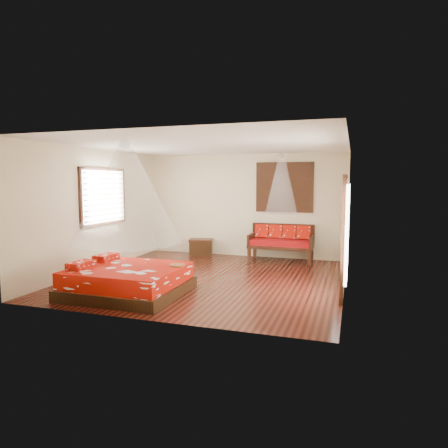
% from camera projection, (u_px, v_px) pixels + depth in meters
% --- Properties ---
extents(room, '(5.54, 5.54, 2.84)m').
position_uv_depth(room, '(210.00, 213.00, 8.36)').
color(room, black).
rests_on(room, ground).
extents(bed, '(1.98, 1.80, 0.63)m').
position_uv_depth(bed, '(128.00, 280.00, 7.28)').
color(bed, black).
rests_on(bed, floor).
extents(daybed, '(1.64, 0.73, 0.94)m').
position_uv_depth(daybed, '(281.00, 241.00, 10.35)').
color(daybed, black).
rests_on(daybed, floor).
extents(storage_chest, '(0.76, 0.64, 0.45)m').
position_uv_depth(storage_chest, '(201.00, 247.00, 11.15)').
color(storage_chest, black).
rests_on(storage_chest, floor).
extents(shutter_panel, '(1.52, 0.06, 1.32)m').
position_uv_depth(shutter_panel, '(284.00, 187.00, 10.53)').
color(shutter_panel, black).
rests_on(shutter_panel, wall_back).
extents(window_left, '(0.10, 1.74, 1.34)m').
position_uv_depth(window_left, '(104.00, 197.00, 9.35)').
color(window_left, black).
rests_on(window_left, wall_left).
extents(glazed_door, '(0.08, 1.02, 2.16)m').
position_uv_depth(glazed_door, '(343.00, 238.00, 6.99)').
color(glazed_door, black).
rests_on(glazed_door, floor).
extents(wine_tray, '(0.28, 0.28, 0.22)m').
position_uv_depth(wine_tray, '(177.00, 263.00, 7.33)').
color(wine_tray, brown).
rests_on(wine_tray, bed).
extents(mosquito_net_main, '(1.95, 1.95, 1.80)m').
position_uv_depth(mosquito_net_main, '(126.00, 193.00, 7.10)').
color(mosquito_net_main, white).
rests_on(mosquito_net_main, ceiling).
extents(mosquito_net_daybed, '(0.82, 0.82, 1.50)m').
position_uv_depth(mosquito_net_daybed, '(281.00, 184.00, 10.08)').
color(mosquito_net_daybed, white).
rests_on(mosquito_net_daybed, ceiling).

